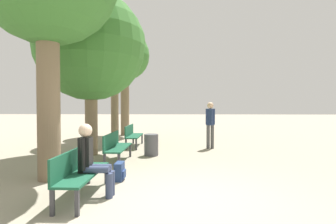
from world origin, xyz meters
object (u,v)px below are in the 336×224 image
Objects in this scene: tree_row_1 at (91,47)px; tree_row_3 at (125,57)px; person_seated at (92,158)px; pedestrian_near at (210,122)px; bench_row_1 at (116,145)px; bench_row_0 at (79,170)px; bench_row_2 at (132,134)px; backpack at (120,172)px; trash_bin at (151,145)px; tree_row_2 at (114,43)px.

tree_row_3 is (-0.00, 5.64, 0.67)m from tree_row_1.
pedestrian_near is at bearing 62.12° from person_seated.
bench_row_0 is at bearing -90.00° from bench_row_1.
bench_row_2 is 3.69m from tree_row_1.
bench_row_2 is 5.65m from person_seated.
tree_row_1 is at bearing 118.64° from backpack.
tree_row_1 is 4.07× the size of person_seated.
bench_row_1 is at bearing -131.50° from trash_bin.
bench_row_0 is 2.85m from bench_row_1.
person_seated is 6.02m from pedestrian_near.
trash_bin is at bearing -70.66° from tree_row_3.
bench_row_1 is at bearing -90.00° from bench_row_2.
bench_row_2 is 0.30× the size of tree_row_3.
backpack is at bearing -79.50° from tree_row_3.
tree_row_2 is at bearing 103.66° from bench_row_1.
person_seated is at bearing -85.26° from bench_row_1.
tree_row_3 is at bearing 97.78° from person_seated.
bench_row_2 is 4.40m from tree_row_2.
tree_row_2 is at bearing -90.00° from tree_row_3.
tree_row_2 is 1.04× the size of tree_row_3.
tree_row_3 is 3.24× the size of pedestrian_near.
bench_row_2 is at bearing -74.67° from tree_row_3.
backpack is (0.51, -1.77, -0.31)m from bench_row_1.
bench_row_2 reaches higher than trash_bin.
bench_row_0 is 0.31m from person_seated.
tree_row_3 reaches higher than bench_row_2.
bench_row_1 is (0.00, 2.85, 0.00)m from bench_row_0.
trash_bin is at bearing -62.58° from bench_row_2.
bench_row_2 is (0.00, 2.85, 0.00)m from bench_row_1.
tree_row_1 reaches higher than trash_bin.
person_seated is 1.18m from backpack.
bench_row_2 is at bearing 90.00° from bench_row_1.
tree_row_2 reaches higher than person_seated.
backpack is 0.22× the size of pedestrian_near.
pedestrian_near reaches higher than trash_bin.
bench_row_2 is at bearing 90.00° from bench_row_0.
tree_row_3 is (-1.08, 3.92, 3.75)m from bench_row_2.
person_seated is at bearing -100.27° from trash_bin.
bench_row_1 is 6.04m from tree_row_2.
bench_row_1 is 1.28× the size of person_seated.
pedestrian_near is (2.53, 4.28, 0.82)m from backpack.
person_seated is at bearing 11.12° from bench_row_0.
tree_row_1 is (-1.08, 3.97, 3.08)m from bench_row_0.
bench_row_0 is at bearing -90.00° from bench_row_2.
pedestrian_near is at bearing 34.67° from trash_bin.
pedestrian_near is (4.12, -1.91, -3.46)m from tree_row_2.
tree_row_1 is at bearing -90.00° from tree_row_2.
tree_row_3 is at bearing 134.05° from pedestrian_near.
tree_row_2 is 5.70m from pedestrian_near.
tree_row_1 is at bearing 108.42° from person_seated.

